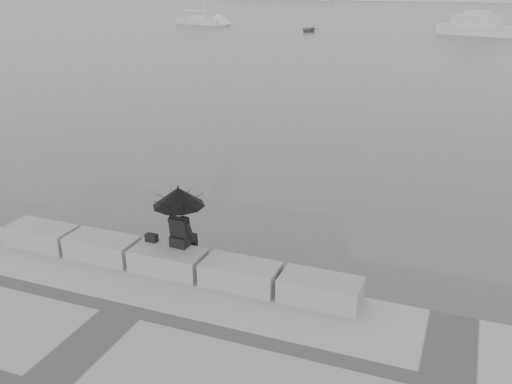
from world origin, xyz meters
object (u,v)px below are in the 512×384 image
at_px(sailboat_left, 202,20).
at_px(dinghy, 309,29).
at_px(seated_person, 179,203).
at_px(motor_cruiser, 485,28).

distance_m(sailboat_left, dinghy, 17.85).
distance_m(seated_person, sailboat_left, 72.68).
xyz_separation_m(seated_person, dinghy, (-14.87, 60.26, -1.72)).
height_order(sailboat_left, motor_cruiser, sailboat_left).
height_order(seated_person, motor_cruiser, motor_cruiser).
relative_size(seated_person, motor_cruiser, 0.13).
distance_m(sailboat_left, motor_cruiser, 37.48).
height_order(seated_person, sailboat_left, sailboat_left).
bearing_deg(motor_cruiser, sailboat_left, -168.96).
bearing_deg(motor_cruiser, dinghy, -158.28).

